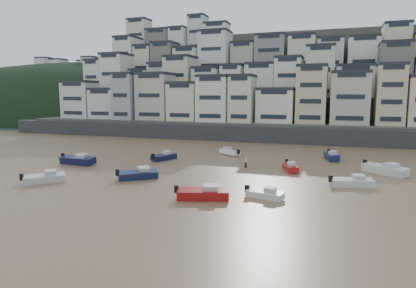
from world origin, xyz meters
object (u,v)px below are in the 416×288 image
at_px(boat_j, 44,177).
at_px(boat_i, 332,155).
at_px(boat_f, 164,156).
at_px(boat_k, 78,159).
at_px(boat_h, 230,151).
at_px(boat_a, 203,192).
at_px(boat_d, 352,181).
at_px(boat_g, 385,168).
at_px(boat_e, 290,166).
at_px(person_pink, 246,162).
at_px(boat_b, 265,193).
at_px(boat_c, 138,173).

bearing_deg(boat_j, boat_i, -7.09).
relative_size(boat_f, boat_k, 0.82).
bearing_deg(boat_h, boat_j, 96.19).
bearing_deg(boat_a, boat_d, 19.09).
bearing_deg(boat_g, boat_e, -132.24).
bearing_deg(person_pink, boat_e, -1.73).
bearing_deg(boat_a, boat_g, 28.54).
xyz_separation_m(boat_b, boat_e, (0.86, 15.24, 0.07)).
height_order(boat_e, boat_k, boat_k).
relative_size(boat_h, boat_i, 0.89).
relative_size(boat_h, boat_j, 0.95).
height_order(boat_d, boat_j, boat_j).
distance_m(boat_f, boat_j, 20.56).
relative_size(boat_h, person_pink, 2.89).
relative_size(boat_b, person_pink, 2.50).
bearing_deg(boat_i, boat_h, -98.90).
bearing_deg(boat_i, boat_a, -35.20).
xyz_separation_m(boat_f, boat_h, (9.04, 8.36, -0.02)).
relative_size(boat_i, boat_j, 1.07).
xyz_separation_m(boat_a, boat_h, (-5.04, 28.21, -0.11)).
bearing_deg(boat_g, person_pink, -135.95).
height_order(boat_e, boat_h, boat_h).
distance_m(boat_d, boat_j, 37.37).
bearing_deg(boat_b, boat_i, 90.09).
relative_size(boat_f, boat_j, 0.98).
distance_m(boat_a, boat_b, 6.48).
height_order(boat_c, boat_f, boat_c).
distance_m(boat_k, person_pink, 26.10).
bearing_deg(boat_a, person_pink, 72.02).
relative_size(boat_d, boat_g, 0.81).
relative_size(boat_j, person_pink, 3.04).
xyz_separation_m(boat_d, person_pink, (-14.55, 7.08, 0.15)).
height_order(boat_c, boat_e, boat_c).
relative_size(boat_c, person_pink, 3.16).
bearing_deg(boat_k, boat_b, -12.59).
bearing_deg(boat_g, boat_a, -95.84).
bearing_deg(boat_b, boat_c, -178.38).
distance_m(boat_c, boat_e, 21.40).
bearing_deg(boat_k, boat_a, -21.09).
bearing_deg(boat_f, boat_e, -74.56).
height_order(boat_h, boat_j, boat_j).
height_order(boat_i, boat_k, boat_k).
bearing_deg(boat_k, person_pink, 17.58).
bearing_deg(boat_e, boat_b, -23.37).
bearing_deg(person_pink, boat_a, -90.95).
xyz_separation_m(boat_e, boat_f, (-20.92, 2.14, 0.05)).
distance_m(boat_b, boat_c, 17.43).
bearing_deg(boat_g, boat_d, -78.23).
relative_size(boat_f, boat_h, 1.03).
distance_m(boat_h, person_pink, 11.60).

